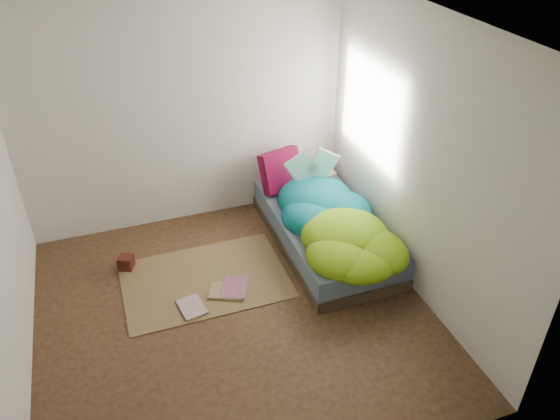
% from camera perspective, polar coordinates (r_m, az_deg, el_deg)
% --- Properties ---
extents(ground, '(3.50, 3.50, 0.00)m').
position_cam_1_polar(ground, '(5.15, -4.82, -10.70)').
color(ground, '#3A2116').
rests_on(ground, ground).
extents(room_walls, '(3.54, 3.54, 2.62)m').
position_cam_1_polar(room_walls, '(4.20, -5.70, 5.58)').
color(room_walls, silver).
rests_on(room_walls, ground).
extents(bed, '(1.00, 2.00, 0.34)m').
position_cam_1_polar(bed, '(5.89, 4.72, -2.15)').
color(bed, '#3C3321').
rests_on(bed, ground).
extents(duvet, '(0.96, 1.84, 0.34)m').
position_cam_1_polar(duvet, '(5.53, 5.79, -0.50)').
color(duvet, '#07506D').
rests_on(duvet, bed).
extents(rug, '(1.60, 1.10, 0.01)m').
position_cam_1_polar(rug, '(5.53, -7.87, -7.22)').
color(rug, brown).
rests_on(rug, ground).
extents(pillow_floral, '(0.67, 0.49, 0.14)m').
position_cam_1_polar(pillow_floral, '(6.40, 2.75, 3.64)').
color(pillow_floral, beige).
rests_on(pillow_floral, bed).
extents(pillow_magenta, '(0.49, 0.26, 0.46)m').
position_cam_1_polar(pillow_magenta, '(6.16, 0.09, 4.15)').
color(pillow_magenta, '#530525').
rests_on(pillow_magenta, bed).
extents(open_book, '(0.50, 0.13, 0.30)m').
position_cam_1_polar(open_book, '(5.89, 3.44, 5.49)').
color(open_book, '#357D28').
rests_on(open_book, duvet).
extents(wooden_box, '(0.18, 0.18, 0.14)m').
position_cam_1_polar(wooden_box, '(5.79, -15.78, -5.29)').
color(wooden_box, '#35130C').
rests_on(wooden_box, rug).
extents(floor_book_a, '(0.26, 0.33, 0.02)m').
position_cam_1_polar(floor_book_a, '(5.20, -10.33, -10.35)').
color(floor_book_a, beige).
rests_on(floor_book_a, rug).
extents(floor_book_b, '(0.35, 0.40, 0.03)m').
position_cam_1_polar(floor_book_b, '(5.39, -6.08, -8.01)').
color(floor_book_b, '#B06582').
rests_on(floor_book_b, rug).
extents(floor_book_c, '(0.39, 0.35, 0.02)m').
position_cam_1_polar(floor_book_c, '(5.26, -5.81, -9.30)').
color(floor_book_c, '#9D8667').
rests_on(floor_book_c, rug).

